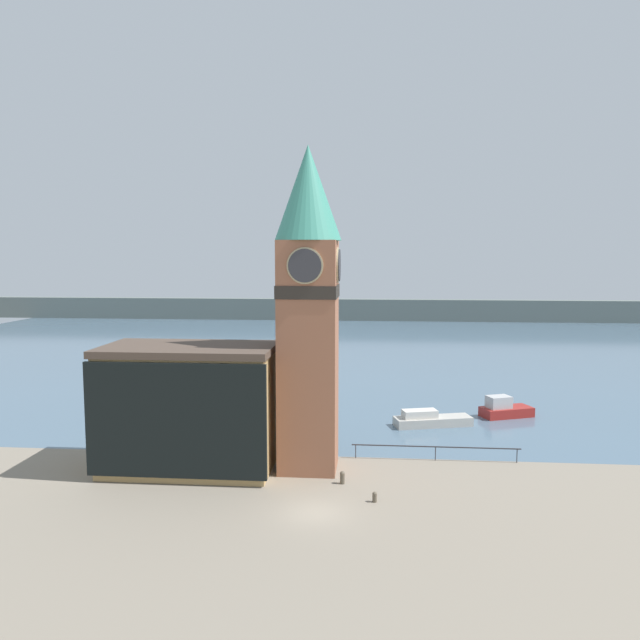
# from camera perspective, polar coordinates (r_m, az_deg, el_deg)

# --- Properties ---
(ground_plane) EXTENTS (160.00, 160.00, 0.00)m
(ground_plane) POSITION_cam_1_polar(r_m,az_deg,el_deg) (39.08, -0.49, -17.19)
(ground_plane) COLOR gray
(water) EXTENTS (160.00, 120.00, 0.00)m
(water) POSITION_cam_1_polar(r_m,az_deg,el_deg) (107.44, 3.13, -2.25)
(water) COLOR slate
(water) RESTS_ON ground_plane
(far_shoreline) EXTENTS (180.00, 3.00, 5.00)m
(far_shoreline) POSITION_cam_1_polar(r_m,az_deg,el_deg) (146.88, 3.66, 0.95)
(far_shoreline) COLOR slate
(far_shoreline) RESTS_ON water
(pier_railing) EXTENTS (12.57, 0.08, 1.09)m
(pier_railing) POSITION_cam_1_polar(r_m,az_deg,el_deg) (48.45, 10.52, -11.43)
(pier_railing) COLOR #333338
(pier_railing) RESTS_ON ground_plane
(clock_tower) EXTENTS (4.66, 4.66, 22.93)m
(clock_tower) POSITION_cam_1_polar(r_m,az_deg,el_deg) (43.88, -1.07, 1.82)
(clock_tower) COLOR #935B42
(clock_tower) RESTS_ON ground_plane
(pier_building) EXTENTS (12.31, 6.91, 8.97)m
(pier_building) POSITION_cam_1_polar(r_m,az_deg,el_deg) (45.92, -11.86, -7.85)
(pier_building) COLOR tan
(pier_building) RESTS_ON ground_plane
(boat_near) EXTENTS (7.25, 3.72, 1.50)m
(boat_near) POSITION_cam_1_polar(r_m,az_deg,el_deg) (57.78, 10.04, -8.97)
(boat_near) COLOR #B7B2A8
(boat_near) RESTS_ON water
(boat_far) EXTENTS (5.28, 3.76, 2.04)m
(boat_far) POSITION_cam_1_polar(r_m,az_deg,el_deg) (62.49, 16.50, -7.82)
(boat_far) COLOR maroon
(boat_far) RESTS_ON water
(mooring_bollard_near) EXTENTS (0.34, 0.34, 0.86)m
(mooring_bollard_near) POSITION_cam_1_polar(r_m,az_deg,el_deg) (43.34, 2.06, -14.15)
(mooring_bollard_near) COLOR brown
(mooring_bollard_near) RESTS_ON ground_plane
(mooring_bollard_far) EXTENTS (0.29, 0.29, 0.67)m
(mooring_bollard_far) POSITION_cam_1_polar(r_m,az_deg,el_deg) (40.56, 5.02, -15.77)
(mooring_bollard_far) COLOR brown
(mooring_bollard_far) RESTS_ON ground_plane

